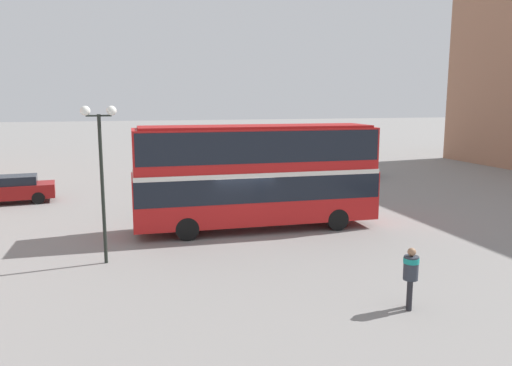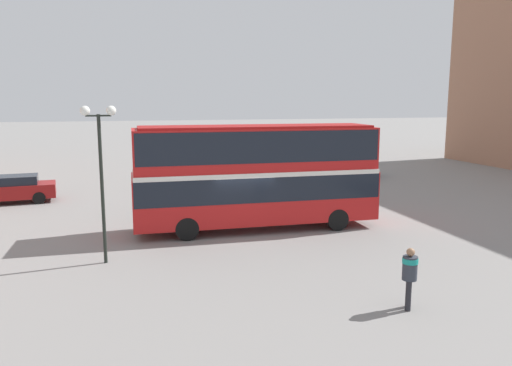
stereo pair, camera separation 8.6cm
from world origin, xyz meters
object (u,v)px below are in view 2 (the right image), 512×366
(pedestrian_foreground, at_px, (410,272))
(parked_car_kerb_far, at_px, (12,189))
(parked_car_kerb_near, at_px, (346,165))
(street_lamp_twin_globe, at_px, (100,151))
(double_decker_bus, at_px, (256,170))

(pedestrian_foreground, relative_size, parked_car_kerb_far, 0.37)
(parked_car_kerb_near, bearing_deg, street_lamp_twin_globe, 57.47)
(pedestrian_foreground, bearing_deg, double_decker_bus, -45.95)
(street_lamp_twin_globe, bearing_deg, double_decker_bus, 26.18)
(parked_car_kerb_near, xyz_separation_m, street_lamp_twin_globe, (-17.09, -16.33, 3.15))
(pedestrian_foreground, xyz_separation_m, parked_car_kerb_far, (-13.25, 18.49, -0.27))
(double_decker_bus, height_order, street_lamp_twin_globe, street_lamp_twin_globe)
(parked_car_kerb_far, relative_size, street_lamp_twin_globe, 0.86)
(double_decker_bus, distance_m, parked_car_kerb_far, 14.77)
(double_decker_bus, relative_size, pedestrian_foreground, 6.18)
(parked_car_kerb_near, bearing_deg, pedestrian_foreground, 82.09)
(parked_car_kerb_far, xyz_separation_m, street_lamp_twin_globe, (5.17, -12.17, 3.18))
(parked_car_kerb_near, height_order, street_lamp_twin_globe, street_lamp_twin_globe)
(double_decker_bus, relative_size, parked_car_kerb_near, 2.27)
(street_lamp_twin_globe, bearing_deg, parked_car_kerb_far, 113.02)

